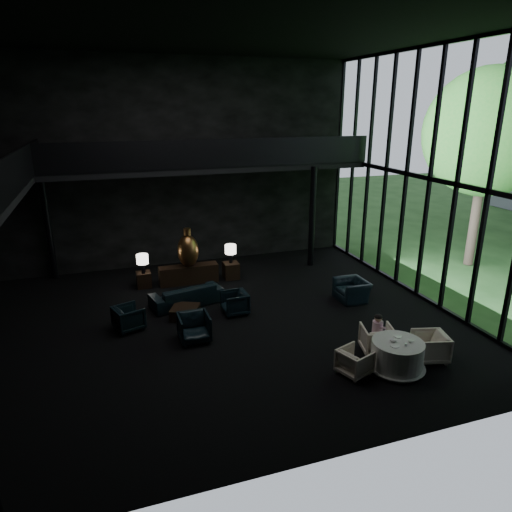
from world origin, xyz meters
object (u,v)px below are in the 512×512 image
object	(u,v)px
dining_table	(397,357)
coffee_table	(185,312)
lounge_armchair_east	(235,302)
window_armchair	(352,287)
side_table_left	(144,280)
side_table_right	(231,270)
table_lamp_right	(231,250)
console	(189,274)
lounge_armchair_south	(194,325)
dining_chair_west	(355,362)
child	(378,325)
dining_chair_north	(377,337)
dining_chair_east	(430,345)
sofa	(186,290)
lounge_armchair_west	(129,317)
table_lamp_left	(142,260)
bronze_urn	(188,250)

from	to	relation	value
dining_table	coffee_table	bearing A→B (deg)	134.31
lounge_armchair_east	window_armchair	distance (m)	4.01
side_table_left	side_table_right	distance (m)	3.20
side_table_left	table_lamp_right	size ratio (longest dim) A/B	0.79
dining_table	window_armchair	bearing A→B (deg)	74.86
console	side_table_right	bearing A→B (deg)	-0.70
lounge_armchair_east	lounge_armchair_south	world-z (taller)	lounge_armchair_south
dining_chair_west	child	bearing A→B (deg)	-73.59
console	dining_chair_north	world-z (taller)	dining_chair_north
dining_table	dining_chair_east	distance (m)	1.08
sofa	lounge_armchair_west	distance (m)	2.25
lounge_armchair_east	window_armchair	xyz separation A→B (m)	(4.00, -0.25, 0.08)
table_lamp_right	sofa	distance (m)	2.82
lounge_armchair_east	dining_chair_north	size ratio (longest dim) A/B	0.92
lounge_armchair_west	lounge_armchair_south	xyz separation A→B (m)	(1.67, -1.27, 0.07)
child	table_lamp_right	bearing A→B (deg)	-70.87
table_lamp_left	coffee_table	world-z (taller)	table_lamp_left
side_table_left	coffee_table	bearing A→B (deg)	-72.23
coffee_table	dining_chair_west	distance (m)	5.52
side_table_right	window_armchair	size ratio (longest dim) A/B	0.57
table_lamp_right	coffee_table	distance (m)	3.73
console	lounge_armchair_east	distance (m)	3.15
table_lamp_left	lounge_armchair_west	world-z (taller)	table_lamp_left
side_table_right	dining_chair_west	distance (m)	7.29
lounge_armchair_west	dining_chair_east	bearing A→B (deg)	-139.33
table_lamp_right	coffee_table	size ratio (longest dim) A/B	0.88
dining_table	lounge_armchair_south	bearing A→B (deg)	145.69
side_table_left	sofa	bearing A→B (deg)	-59.64
bronze_urn	sofa	distance (m)	1.99
bronze_urn	dining_chair_west	distance (m)	7.68
side_table_right	table_lamp_right	bearing A→B (deg)	90.00
lounge_armchair_east	child	bearing A→B (deg)	39.59
dining_chair_west	dining_chair_east	bearing A→B (deg)	-110.44
bronze_urn	window_armchair	xyz separation A→B (m)	(4.88, -3.17, -0.82)
table_lamp_right	coffee_table	xyz separation A→B (m)	(-2.25, -2.82, -0.94)
table_lamp_right	lounge_armchair_east	distance (m)	3.18
dining_chair_east	child	xyz separation A→B (m)	(-1.02, 0.85, 0.32)
console	dining_chair_north	distance (m)	7.51
bronze_urn	table_lamp_left	world-z (taller)	bronze_urn
console	table_lamp_left	bearing A→B (deg)	178.56
side_table_left	lounge_armchair_south	world-z (taller)	lounge_armchair_south
table_lamp_right	sofa	bearing A→B (deg)	-137.39
lounge_armchair_east	coffee_table	world-z (taller)	lounge_armchair_east
side_table_left	dining_chair_east	xyz separation A→B (m)	(6.44, -7.39, 0.14)
lounge_armchair_south	dining_chair_west	xyz separation A→B (m)	(3.35, -2.88, -0.14)
coffee_table	child	xyz separation A→B (m)	(4.47, -3.57, 0.57)
lounge_armchair_south	table_lamp_right	bearing A→B (deg)	62.24
dining_chair_west	child	world-z (taller)	child
table_lamp_left	sofa	world-z (taller)	table_lamp_left
bronze_urn	table_lamp_right	distance (m)	1.61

